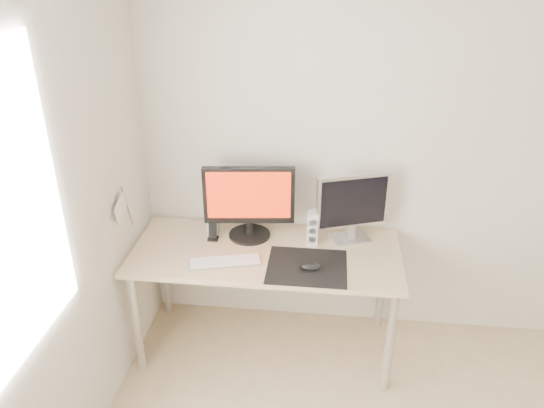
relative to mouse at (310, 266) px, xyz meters
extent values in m
plane|color=silver|center=(0.66, 0.55, 0.50)|extent=(3.50, 0.00, 3.50)
cube|color=black|center=(-0.02, 0.03, -0.02)|extent=(0.45, 0.40, 0.00)
ellipsoid|color=black|center=(0.00, 0.00, 0.00)|extent=(0.12, 0.07, 0.04)
cube|color=#D1B587|center=(-0.27, 0.18, -0.04)|extent=(1.60, 0.70, 0.03)
cylinder|color=silver|center=(-1.01, -0.11, -0.40)|extent=(0.05, 0.05, 0.70)
cylinder|color=silver|center=(0.47, -0.11, -0.40)|extent=(0.05, 0.05, 0.70)
cylinder|color=silver|center=(-1.01, 0.47, -0.40)|extent=(0.05, 0.05, 0.70)
cylinder|color=silver|center=(0.47, 0.47, -0.40)|extent=(0.05, 0.05, 0.70)
cylinder|color=black|center=(-0.40, 0.34, -0.02)|extent=(0.29, 0.29, 0.02)
cylinder|color=black|center=(-0.40, 0.34, 0.05)|extent=(0.05, 0.05, 0.12)
cube|color=black|center=(-0.39, 0.33, 0.26)|extent=(0.55, 0.11, 0.36)
cube|color=red|center=(-0.39, 0.31, 0.27)|extent=(0.50, 0.06, 0.30)
cube|color=silver|center=(0.23, 0.37, -0.02)|extent=(0.26, 0.23, 0.01)
cube|color=silver|center=(0.23, 0.37, 0.04)|extent=(0.06, 0.05, 0.10)
cube|color=#B2B2B4|center=(0.23, 0.37, 0.24)|extent=(0.44, 0.19, 0.34)
cube|color=black|center=(0.23, 0.35, 0.24)|extent=(0.39, 0.14, 0.30)
cube|color=silver|center=(-0.63, 0.36, 0.08)|extent=(0.07, 0.08, 0.21)
cylinder|color=silver|center=(-0.63, 0.32, 0.02)|extent=(0.04, 0.01, 0.04)
cylinder|color=silver|center=(-0.63, 0.32, 0.08)|extent=(0.04, 0.01, 0.04)
cylinder|color=#B2B1B4|center=(-0.63, 0.32, 0.14)|extent=(0.04, 0.01, 0.04)
cube|color=silver|center=(0.00, 0.30, 0.08)|extent=(0.07, 0.08, 0.21)
cylinder|color=silver|center=(0.00, 0.26, 0.02)|extent=(0.04, 0.01, 0.04)
cylinder|color=#A9A9AB|center=(0.00, 0.26, 0.08)|extent=(0.04, 0.01, 0.04)
cylinder|color=silver|center=(0.00, 0.26, 0.14)|extent=(0.04, 0.01, 0.04)
cube|color=#ABABAD|center=(-0.49, 0.02, -0.02)|extent=(0.44, 0.22, 0.01)
cube|color=white|center=(-0.49, 0.02, -0.01)|extent=(0.41, 0.20, 0.01)
cube|color=black|center=(-0.61, 0.27, -0.02)|extent=(0.06, 0.06, 0.01)
cube|color=black|center=(-0.61, 0.27, 0.04)|extent=(0.05, 0.02, 0.10)
cylinder|color=#A57F54|center=(-1.06, 0.10, 0.27)|extent=(0.01, 0.10, 0.29)
cube|color=white|center=(-1.06, 0.01, 0.31)|extent=(0.00, 0.19, 0.15)
camera|label=1|loc=(0.07, -2.50, 1.63)|focal=35.00mm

